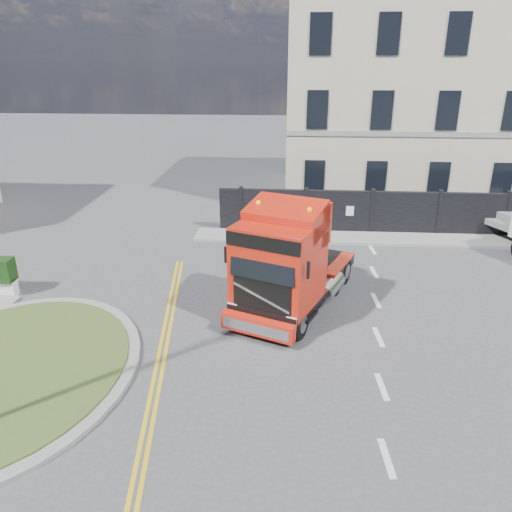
{
  "coord_description": "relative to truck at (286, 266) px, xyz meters",
  "views": [
    {
      "loc": [
        0.28,
        -13.29,
        7.6
      ],
      "look_at": [
        -0.76,
        1.24,
        1.8
      ],
      "focal_mm": 35.0,
      "sensor_mm": 36.0,
      "label": 1
    }
  ],
  "objects": [
    {
      "name": "ground",
      "position": [
        -0.21,
        -0.96,
        -1.61
      ],
      "size": [
        120.0,
        120.0,
        0.0
      ],
      "primitive_type": "plane",
      "color": "#424244",
      "rests_on": "ground"
    },
    {
      "name": "traffic_island",
      "position": [
        -7.21,
        -3.96,
        -1.53
      ],
      "size": [
        6.8,
        6.8,
        0.17
      ],
      "color": "gray",
      "rests_on": "ground"
    },
    {
      "name": "hoarding_fence",
      "position": [
        6.34,
        8.04,
        -0.61
      ],
      "size": [
        18.8,
        0.25,
        2.0
      ],
      "color": "black",
      "rests_on": "ground"
    },
    {
      "name": "georgian_building",
      "position": [
        5.79,
        15.54,
        4.16
      ],
      "size": [
        12.3,
        10.3,
        12.8
      ],
      "color": "#BCAC95",
      "rests_on": "ground"
    },
    {
      "name": "pavement_far",
      "position": [
        5.79,
        7.14,
        -1.55
      ],
      "size": [
        20.0,
        1.6,
        0.12
      ],
      "primitive_type": "cube",
      "color": "gray",
      "rests_on": "ground"
    },
    {
      "name": "truck",
      "position": [
        0.0,
        0.0,
        0.0
      ],
      "size": [
        4.36,
        6.39,
        3.59
      ],
      "rotation": [
        0.0,
        0.0,
        -0.39
      ],
      "color": "black",
      "rests_on": "ground"
    }
  ]
}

